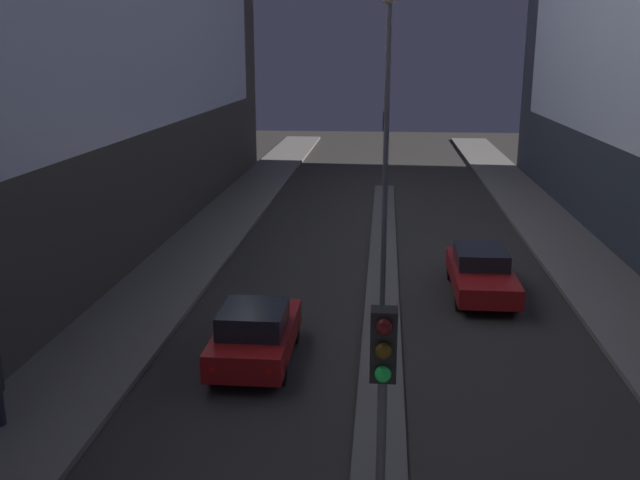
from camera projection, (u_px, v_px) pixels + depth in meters
name	position (u px, v px, depth m)	size (l,w,h in m)	color
median_strip	(383.00, 282.00, 24.48)	(1.07, 35.67, 0.10)	#56544F
traffic_light_near	(382.00, 406.00, 8.71)	(0.32, 0.42, 4.70)	#4C4C51
traffic_light_mid	(386.00, 138.00, 35.46)	(0.32, 0.42, 4.70)	#4C4C51
street_lamp	(387.00, 88.00, 19.92)	(0.58, 0.58, 9.44)	#4C4C51
car_left_lane	(255.00, 334.00, 18.08)	(1.87, 4.10, 1.58)	maroon
car_right_lane	(481.00, 272.00, 23.25)	(1.91, 4.80, 1.48)	maroon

